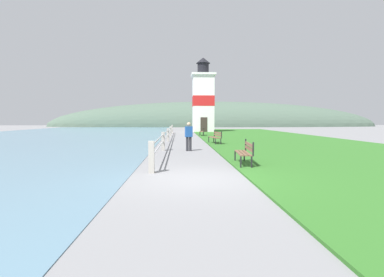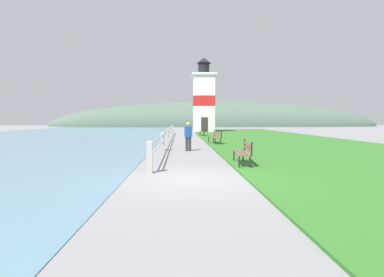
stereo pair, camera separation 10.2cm
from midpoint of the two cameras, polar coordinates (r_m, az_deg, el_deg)
The scene contains 10 objects.
ground_plane at distance 8.74m, azimuth 0.43°, elevation -7.69°, with size 160.00×160.00×0.00m, color slate.
grass_verge at distance 26.73m, azimuth 14.76°, elevation -0.08°, with size 12.00×50.76×0.06m.
water_strip at distance 28.90m, azimuth -30.38°, elevation -0.23°, with size 24.00×81.22×0.01m.
seawall_railing at distance 23.48m, azimuth -4.75°, elevation 0.95°, with size 0.18×27.94×1.03m.
park_bench_near at distance 11.33m, azimuth 9.84°, elevation -2.37°, with size 0.60×1.84×0.94m.
park_bench_midway at distance 20.87m, azimuth 4.41°, elevation 0.41°, with size 0.73×2.02×0.94m.
park_bench_far at distance 31.00m, azimuth 1.92°, elevation 1.48°, with size 0.69×1.94×0.94m.
lighthouse at distance 41.23m, azimuth 2.05°, elevation 7.40°, with size 3.24×3.24×10.09m.
person_strolling at distance 16.25m, azimuth -0.80°, elevation 0.59°, with size 0.42×0.29×1.57m.
distant_hillside at distance 72.91m, azimuth 4.20°, elevation 2.31°, with size 80.00×16.00×12.00m.
Camera 1 is at (-0.48, -8.55, 1.72)m, focal length 28.00 mm.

